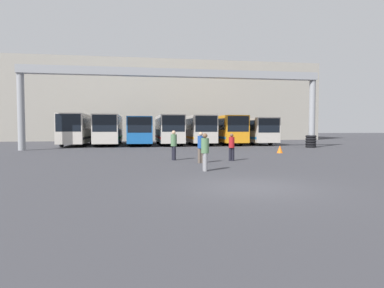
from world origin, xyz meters
TOP-DOWN VIEW (x-y plane):
  - ground_plane at (0.00, 0.00)m, footprint 200.00×200.00m
  - building_backdrop at (0.00, 46.00)m, footprint 50.36×12.00m
  - overhead_gantry at (0.00, 20.48)m, footprint 27.29×0.80m
  - bus_slot_0 at (-10.01, 28.45)m, footprint 2.55×10.67m
  - bus_slot_1 at (-6.67, 29.25)m, footprint 2.53×12.28m
  - bus_slot_2 at (-3.34, 28.29)m, footprint 2.56×10.36m
  - bus_slot_3 at (0.00, 28.13)m, footprint 2.51×10.04m
  - bus_slot_4 at (3.34, 28.56)m, footprint 2.50×10.90m
  - bus_slot_5 at (6.67, 28.59)m, footprint 2.50×10.95m
  - bus_slot_6 at (10.01, 28.40)m, footprint 2.56×10.57m
  - pedestrian_far_center at (-1.48, 9.69)m, footprint 0.37×0.37m
  - pedestrian_mid_left at (-0.67, 4.36)m, footprint 0.35×0.35m
  - pedestrian_near_center at (-0.20, 7.80)m, footprint 0.36×0.36m
  - pedestrian_near_right at (1.84, 8.77)m, footprint 0.33×0.33m
  - traffic_cone at (7.19, 14.03)m, footprint 0.46×0.46m
  - tire_stack at (13.22, 20.39)m, footprint 1.04×1.04m

SIDE VIEW (x-z plane):
  - ground_plane at x=0.00m, z-range 0.00..0.00m
  - traffic_cone at x=7.19m, z-range 0.00..0.58m
  - tire_stack at x=13.22m, z-range 0.00..1.20m
  - pedestrian_near_right at x=1.84m, z-range 0.05..1.66m
  - pedestrian_mid_left at x=-0.67m, z-range 0.05..1.76m
  - pedestrian_near_center at x=-0.20m, z-range 0.05..1.77m
  - pedestrian_far_center at x=-1.48m, z-range 0.05..1.83m
  - bus_slot_6 at x=10.01m, z-range 0.23..3.26m
  - bus_slot_2 at x=-3.34m, z-range 0.24..3.32m
  - bus_slot_4 at x=3.34m, z-range 0.25..3.48m
  - bus_slot_5 at x=6.67m, z-range 0.25..3.49m
  - bus_slot_3 at x=0.00m, z-range 0.24..3.52m
  - bus_slot_1 at x=-6.67m, z-range 0.25..3.54m
  - bus_slot_0 at x=-10.01m, z-range 0.25..3.60m
  - overhead_gantry at x=0.00m, z-range 2.42..9.68m
  - building_backdrop at x=0.00m, z-range 0.00..12.12m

